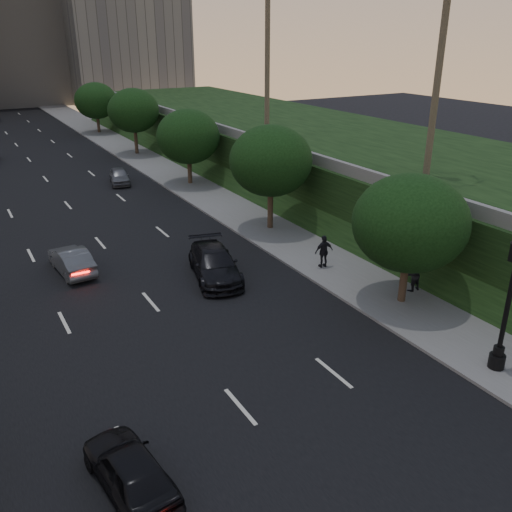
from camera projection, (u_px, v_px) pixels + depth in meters
ground at (328, 510)px, 14.57m from camera, size 160.00×160.00×0.00m
road_surface at (74, 213)px, 38.61m from camera, size 16.00×140.00×0.02m
sidewalk_right at (205, 192)px, 43.30m from camera, size 4.50×140.00×0.15m
embankment at (339, 157)px, 46.37m from camera, size 18.00×90.00×4.00m
parapet_wall at (252, 139)px, 41.56m from camera, size 0.35×90.00×0.70m
office_block_mid at (5, 26)px, 94.10m from camera, size 22.00×18.00×26.00m
tree_right_a at (410, 223)px, 24.18m from camera, size 5.20×5.20×6.24m
tree_right_b at (271, 161)px, 33.61m from camera, size 5.20×5.20×6.74m
tree_right_c at (188, 137)px, 44.22m from camera, size 5.20×5.20×6.24m
tree_right_d at (133, 111)px, 55.25m from camera, size 5.20×5.20×6.74m
tree_right_e at (96, 101)px, 67.46m from camera, size 5.20×5.20×6.24m
street_lamp at (507, 309)px, 19.58m from camera, size 0.64×0.64×5.62m
sedan_near_left at (130, 469)px, 15.02m from camera, size 2.05×4.16×1.37m
sedan_mid_left at (71, 260)px, 28.79m from camera, size 1.80×4.31×1.39m
sedan_near_right at (215, 264)px, 28.11m from camera, size 3.43×5.73×1.56m
sedan_far_right at (119, 176)px, 45.76m from camera, size 2.34×4.15×1.33m
pedestrian_b at (413, 274)px, 26.35m from camera, size 0.84×0.66×1.72m
pedestrian_c at (324, 251)px, 28.98m from camera, size 1.10×0.56×1.80m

